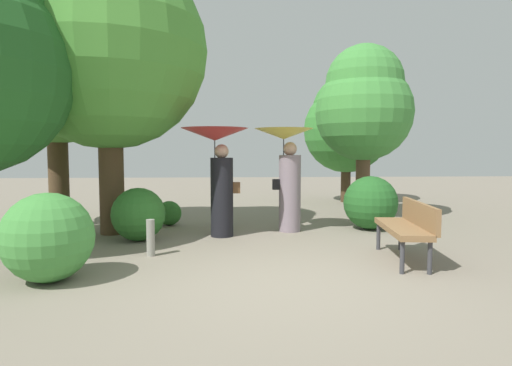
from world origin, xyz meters
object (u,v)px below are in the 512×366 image
(person_left, at_px, (218,161))
(park_bench, at_px, (408,225))
(path_marker_post, at_px, (151,238))
(tree_near_right, at_px, (347,124))
(tree_mid_right, at_px, (364,104))
(person_right, at_px, (287,164))
(tree_mid_left, at_px, (55,69))
(tree_far_back, at_px, (108,35))

(person_left, bearing_deg, park_bench, -131.19)
(park_bench, bearing_deg, path_marker_post, -90.78)
(tree_near_right, height_order, tree_mid_right, tree_mid_right)
(tree_near_right, relative_size, tree_mid_right, 0.95)
(person_right, xyz_separation_m, tree_mid_left, (-4.55, 0.75, 1.87))
(park_bench, distance_m, tree_far_back, 6.09)
(person_right, xyz_separation_m, tree_near_right, (2.39, 4.60, 1.05))
(person_right, bearing_deg, tree_far_back, 84.74)
(person_left, height_order, park_bench, person_left)
(person_right, relative_size, tree_mid_left, 0.42)
(tree_mid_right, bearing_deg, person_left, -148.52)
(person_left, relative_size, tree_near_right, 0.52)
(tree_far_back, height_order, path_marker_post, tree_far_back)
(person_left, distance_m, person_right, 1.37)
(park_bench, bearing_deg, person_right, -142.07)
(park_bench, distance_m, tree_near_right, 7.24)
(tree_mid_left, xyz_separation_m, tree_mid_right, (6.52, 0.83, -0.56))
(person_left, height_order, tree_near_right, tree_near_right)
(person_left, relative_size, tree_far_back, 0.34)
(person_right, bearing_deg, tree_near_right, -33.60)
(person_right, bearing_deg, tree_mid_right, -57.52)
(tree_mid_left, xyz_separation_m, tree_far_back, (1.27, -0.80, 0.47))
(tree_near_right, bearing_deg, person_right, -117.46)
(tree_mid_left, bearing_deg, person_left, -19.86)
(person_left, xyz_separation_m, tree_mid_left, (-3.25, 1.17, 1.81))
(park_bench, height_order, tree_far_back, tree_far_back)
(tree_mid_left, distance_m, tree_mid_right, 6.59)
(person_right, distance_m, path_marker_post, 3.09)
(person_left, distance_m, tree_near_right, 6.31)
(tree_mid_right, xyz_separation_m, path_marker_post, (-4.22, -3.42, -2.35))
(person_left, distance_m, tree_far_back, 3.05)
(person_right, relative_size, tree_near_right, 0.52)
(person_left, bearing_deg, tree_near_right, -42.41)
(tree_mid_right, xyz_separation_m, tree_far_back, (-5.25, -1.62, 1.03))
(park_bench, bearing_deg, tree_mid_left, -110.56)
(tree_mid_left, bearing_deg, person_right, -9.30)
(path_marker_post, bearing_deg, tree_far_back, 119.82)
(park_bench, xyz_separation_m, tree_near_right, (0.98, 6.93, 1.84))
(tree_mid_left, bearing_deg, tree_near_right, 29.04)
(tree_mid_left, relative_size, tree_far_back, 0.83)
(tree_near_right, bearing_deg, person_left, -126.27)
(tree_far_back, relative_size, path_marker_post, 10.48)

